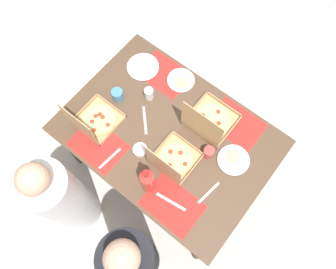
{
  "coord_description": "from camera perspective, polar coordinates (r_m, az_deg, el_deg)",
  "views": [
    {
      "loc": [
        -0.51,
        0.64,
        2.88
      ],
      "look_at": [
        0.0,
        0.0,
        0.76
      ],
      "focal_mm": 35.64,
      "sensor_mm": 36.0,
      "label": 1
    }
  ],
  "objects": [
    {
      "name": "cup_red",
      "position": [
        2.19,
        6.96,
        -3.06
      ],
      "size": [
        0.07,
        0.07,
        0.09
      ],
      "primitive_type": "cylinder",
      "color": "#BF4742",
      "rests_on": "dining_table"
    },
    {
      "name": "fork_by_far_left",
      "position": [
        2.24,
        -9.91,
        -4.05
      ],
      "size": [
        0.03,
        0.19,
        0.0
      ],
      "primitive_type": "cube",
      "rotation": [
        0.0,
        0.0,
        4.62
      ],
      "color": "#B7B7BC",
      "rests_on": "dining_table"
    },
    {
      "name": "placemat_near_right",
      "position": [
        2.48,
        -0.67,
        10.3
      ],
      "size": [
        0.36,
        0.26,
        0.0
      ],
      "primitive_type": "cube",
      "color": "red",
      "rests_on": "dining_table"
    },
    {
      "name": "pizza_box_center",
      "position": [
        2.16,
        0.9,
        -4.4
      ],
      "size": [
        0.27,
        0.27,
        0.3
      ],
      "color": "tan",
      "rests_on": "dining_table"
    },
    {
      "name": "placemat_near_left",
      "position": [
        2.34,
        11.57,
        1.79
      ],
      "size": [
        0.36,
        0.26,
        0.0
      ],
      "primitive_type": "cube",
      "color": "red",
      "rests_on": "dining_table"
    },
    {
      "name": "cup_dark",
      "position": [
        2.37,
        -8.54,
        6.81
      ],
      "size": [
        0.08,
        0.08,
        0.09
      ],
      "primitive_type": "cylinder",
      "color": "teal",
      "rests_on": "dining_table"
    },
    {
      "name": "plate_middle",
      "position": [
        2.24,
        11.1,
        -4.25
      ],
      "size": [
        0.21,
        0.21,
        0.03
      ],
      "color": "white",
      "rests_on": "dining_table"
    },
    {
      "name": "cup_clear_left",
      "position": [
        2.35,
        -3.27,
        6.98
      ],
      "size": [
        0.06,
        0.06,
        0.09
      ],
      "primitive_type": "cylinder",
      "color": "silver",
      "rests_on": "dining_table"
    },
    {
      "name": "ground_plane",
      "position": [
        2.99,
        -0.0,
        -5.31
      ],
      "size": [
        6.0,
        6.0,
        0.0
      ],
      "primitive_type": "plane",
      "color": "beige"
    },
    {
      "name": "pizza_box_corner_left",
      "position": [
        2.31,
        -12.44,
        2.28
      ],
      "size": [
        0.27,
        0.28,
        0.31
      ],
      "color": "tan",
      "rests_on": "dining_table"
    },
    {
      "name": "placemat_far_right",
      "position": [
        2.29,
        -11.85,
        -1.82
      ],
      "size": [
        0.36,
        0.26,
        0.0
      ],
      "primitive_type": "cube",
      "color": "red",
      "rests_on": "dining_table"
    },
    {
      "name": "pizza_box_edge_far",
      "position": [
        2.26,
        7.07,
        2.26
      ],
      "size": [
        0.3,
        0.31,
        0.34
      ],
      "color": "tan",
      "rests_on": "dining_table"
    },
    {
      "name": "soda_bottle",
      "position": [
        2.04,
        -3.52,
        -7.84
      ],
      "size": [
        0.09,
        0.09,
        0.32
      ],
      "color": "#B2382D",
      "rests_on": "dining_table"
    },
    {
      "name": "fork_by_near_right",
      "position": [
        2.17,
        6.98,
        -9.86
      ],
      "size": [
        0.04,
        0.19,
        0.0
      ],
      "primitive_type": "cube",
      "rotation": [
        0.0,
        0.0,
        1.43
      ],
      "color": "#B7B7BC",
      "rests_on": "dining_table"
    },
    {
      "name": "dining_table",
      "position": [
        2.37,
        -0.0,
        -0.97
      ],
      "size": [
        1.42,
        1.01,
        0.76
      ],
      "color": "#3F3328",
      "rests_on": "ground_plane"
    },
    {
      "name": "placemat_far_left",
      "position": [
        2.14,
        0.78,
        -11.94
      ],
      "size": [
        0.36,
        0.26,
        0.0
      ],
      "primitive_type": "cube",
      "color": "red",
      "rests_on": "dining_table"
    },
    {
      "name": "knife_by_near_left",
      "position": [
        2.31,
        -3.98,
        2.45
      ],
      "size": [
        0.16,
        0.16,
        0.0
      ],
      "primitive_type": "cube",
      "rotation": [
        0.0,
        0.0,
        2.36
      ],
      "color": "#B7B7BC",
      "rests_on": "dining_table"
    },
    {
      "name": "diner_right_seat",
      "position": [
        2.47,
        -17.36,
        -10.45
      ],
      "size": [
        0.32,
        0.32,
        1.22
      ],
      "color": "white",
      "rests_on": "ground_plane"
    },
    {
      "name": "plate_far_left",
      "position": [
        2.44,
        2.22,
        9.18
      ],
      "size": [
        0.2,
        0.2,
        0.03
      ],
      "color": "white",
      "rests_on": "dining_table"
    },
    {
      "name": "condiment_bowl",
      "position": [
        2.22,
        -4.8,
        -2.63
      ],
      "size": [
        0.1,
        0.1,
        0.04
      ],
      "primitive_type": "cylinder",
      "color": "white",
      "rests_on": "dining_table"
    },
    {
      "name": "knife_by_far_right",
      "position": [
        2.14,
        0.51,
        -11.44
      ],
      "size": [
        0.21,
        0.05,
        0.0
      ],
      "primitive_type": "cube",
      "rotation": [
        0.0,
        0.0,
        3.29
      ],
      "color": "#B7B7BC",
      "rests_on": "dining_table"
    },
    {
      "name": "diner_left_seat",
      "position": [
        2.34,
        -5.96,
        -20.51
      ],
      "size": [
        0.32,
        0.32,
        1.23
      ],
      "color": "black",
      "rests_on": "ground_plane"
    },
    {
      "name": "plate_far_right",
      "position": [
        2.51,
        -4.31,
        11.42
      ],
      "size": [
        0.24,
        0.24,
        0.02
      ],
      "color": "white",
      "rests_on": "dining_table"
    }
  ]
}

